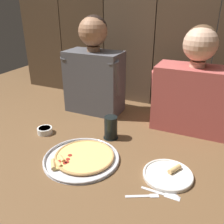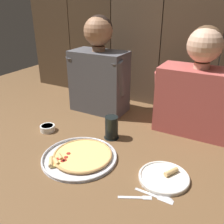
{
  "view_description": "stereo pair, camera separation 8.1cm",
  "coord_description": "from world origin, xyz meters",
  "views": [
    {
      "loc": [
        0.43,
        -0.91,
        0.69
      ],
      "look_at": [
        -0.03,
        0.1,
        0.18
      ],
      "focal_mm": 39.5,
      "sensor_mm": 36.0,
      "label": 1
    },
    {
      "loc": [
        0.51,
        -0.88,
        0.69
      ],
      "look_at": [
        -0.03,
        0.1,
        0.18
      ],
      "focal_mm": 39.5,
      "sensor_mm": 36.0,
      "label": 2
    }
  ],
  "objects": [
    {
      "name": "diner_left",
      "position": [
        -0.31,
        0.44,
        0.28
      ],
      "size": [
        0.4,
        0.2,
        0.61
      ],
      "color": "#4C4C51",
      "rests_on": "ground"
    },
    {
      "name": "table_knife",
      "position": [
        0.3,
        -0.16,
        0.0
      ],
      "size": [
        0.16,
        0.02,
        0.01
      ],
      "color": "silver",
      "rests_on": "ground"
    },
    {
      "name": "dinner_plate",
      "position": [
        0.3,
        -0.05,
        0.01
      ],
      "size": [
        0.21,
        0.21,
        0.03
      ],
      "color": "white",
      "rests_on": "ground"
    },
    {
      "name": "pizza_tray",
      "position": [
        -0.1,
        -0.09,
        0.01
      ],
      "size": [
        0.36,
        0.36,
        0.03
      ],
      "color": "silver",
      "rests_on": "ground"
    },
    {
      "name": "drinking_glass",
      "position": [
        -0.06,
        0.15,
        0.06
      ],
      "size": [
        0.08,
        0.08,
        0.13
      ],
      "color": "black",
      "rests_on": "ground"
    },
    {
      "name": "table_spoon",
      "position": [
        0.33,
        -0.15,
        0.0
      ],
      "size": [
        0.14,
        0.05,
        0.01
      ],
      "color": "silver",
      "rests_on": "ground"
    },
    {
      "name": "dipping_bowl",
      "position": [
        -0.42,
        0.04,
        0.02
      ],
      "size": [
        0.08,
        0.08,
        0.03
      ],
      "color": "white",
      "rests_on": "ground"
    },
    {
      "name": "ground_plane",
      "position": [
        0.0,
        0.0,
        0.0
      ],
      "size": [
        3.2,
        3.2,
        0.0
      ],
      "primitive_type": "plane",
      "color": "brown"
    },
    {
      "name": "table_fork",
      "position": [
        0.24,
        -0.2,
        0.0
      ],
      "size": [
        0.12,
        0.07,
        0.01
      ],
      "color": "silver",
      "rests_on": "ground"
    },
    {
      "name": "diner_right",
      "position": [
        0.31,
        0.44,
        0.25
      ],
      "size": [
        0.45,
        0.21,
        0.58
      ],
      "color": "#AD4C47",
      "rests_on": "ground"
    }
  ]
}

